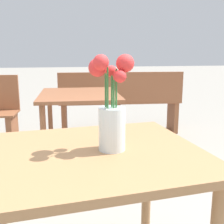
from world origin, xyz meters
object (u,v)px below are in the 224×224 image
at_px(table_front, 89,178).
at_px(bench_middle, 121,101).
at_px(table_back, 79,104).
at_px(flower_vase, 111,114).

height_order(table_front, bench_middle, bench_middle).
xyz_separation_m(bench_middle, table_back, (-0.62, -0.90, 0.14)).
height_order(table_front, flower_vase, flower_vase).
relative_size(table_front, table_back, 1.01).
xyz_separation_m(table_front, flower_vase, (0.09, -0.00, 0.26)).
relative_size(flower_vase, table_back, 0.40).
height_order(flower_vase, bench_middle, flower_vase).
distance_m(flower_vase, bench_middle, 2.70).
bearing_deg(table_back, bench_middle, 55.32).
bearing_deg(bench_middle, table_back, -124.68).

